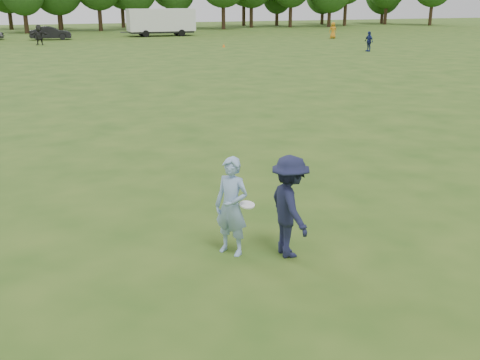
{
  "coord_description": "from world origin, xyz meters",
  "views": [
    {
      "loc": [
        -3.11,
        -8.22,
        4.41
      ],
      "look_at": [
        0.59,
        1.29,
        1.1
      ],
      "focal_mm": 42.0,
      "sensor_mm": 36.0,
      "label": 1
    }
  ],
  "objects_px": {
    "defender": "(290,207)",
    "player_far_d": "(39,35)",
    "player_far_b": "(369,41)",
    "player_far_c": "(333,30)",
    "car_f": "(51,33)",
    "thrower": "(232,207)",
    "cargo_trailer": "(161,21)",
    "field_cone": "(224,46)"
  },
  "relations": [
    {
      "from": "defender",
      "to": "player_far_d",
      "type": "distance_m",
      "value": 51.77
    },
    {
      "from": "player_far_b",
      "to": "player_far_d",
      "type": "xyz_separation_m",
      "value": [
        -26.23,
        17.7,
        0.13
      ]
    },
    {
      "from": "player_far_d",
      "to": "player_far_b",
      "type": "bearing_deg",
      "value": -25.11
    },
    {
      "from": "player_far_c",
      "to": "car_f",
      "type": "height_order",
      "value": "player_far_c"
    },
    {
      "from": "thrower",
      "to": "defender",
      "type": "height_order",
      "value": "defender"
    },
    {
      "from": "thrower",
      "to": "player_far_b",
      "type": "xyz_separation_m",
      "value": [
        25.18,
        33.59,
        -0.05
      ]
    },
    {
      "from": "car_f",
      "to": "cargo_trailer",
      "type": "xyz_separation_m",
      "value": [
        12.97,
        1.83,
        1.05
      ]
    },
    {
      "from": "player_far_b",
      "to": "player_far_d",
      "type": "height_order",
      "value": "player_far_d"
    },
    {
      "from": "car_f",
      "to": "cargo_trailer",
      "type": "bearing_deg",
      "value": -76.0
    },
    {
      "from": "cargo_trailer",
      "to": "player_far_b",
      "type": "bearing_deg",
      "value": -66.21
    },
    {
      "from": "player_far_c",
      "to": "player_far_d",
      "type": "bearing_deg",
      "value": 4.87
    },
    {
      "from": "player_far_b",
      "to": "car_f",
      "type": "xyz_separation_m",
      "value": [
        -24.75,
        24.89,
        -0.13
      ]
    },
    {
      "from": "field_cone",
      "to": "player_far_d",
      "type": "bearing_deg",
      "value": 150.8
    },
    {
      "from": "defender",
      "to": "field_cone",
      "type": "bearing_deg",
      "value": -15.51
    },
    {
      "from": "player_far_b",
      "to": "player_far_d",
      "type": "distance_m",
      "value": 31.65
    },
    {
      "from": "defender",
      "to": "player_far_d",
      "type": "height_order",
      "value": "player_far_d"
    },
    {
      "from": "defender",
      "to": "field_cone",
      "type": "distance_m",
      "value": 45.02
    },
    {
      "from": "car_f",
      "to": "field_cone",
      "type": "height_order",
      "value": "car_f"
    },
    {
      "from": "car_f",
      "to": "cargo_trailer",
      "type": "relative_size",
      "value": 0.49
    },
    {
      "from": "player_far_d",
      "to": "car_f",
      "type": "distance_m",
      "value": 7.35
    },
    {
      "from": "thrower",
      "to": "player_far_d",
      "type": "height_order",
      "value": "player_far_d"
    },
    {
      "from": "player_far_b",
      "to": "car_f",
      "type": "distance_m",
      "value": 35.1
    },
    {
      "from": "player_far_c",
      "to": "field_cone",
      "type": "relative_size",
      "value": 6.06
    },
    {
      "from": "car_f",
      "to": "player_far_d",
      "type": "bearing_deg",
      "value": 174.29
    },
    {
      "from": "player_far_d",
      "to": "cargo_trailer",
      "type": "relative_size",
      "value": 0.22
    },
    {
      "from": "thrower",
      "to": "car_f",
      "type": "height_order",
      "value": "thrower"
    },
    {
      "from": "thrower",
      "to": "defender",
      "type": "bearing_deg",
      "value": 27.85
    },
    {
      "from": "thrower",
      "to": "player_far_d",
      "type": "xyz_separation_m",
      "value": [
        -1.05,
        51.29,
        0.08
      ]
    },
    {
      "from": "player_far_b",
      "to": "cargo_trailer",
      "type": "bearing_deg",
      "value": -163.11
    },
    {
      "from": "defender",
      "to": "player_far_b",
      "type": "relative_size",
      "value": 1.08
    },
    {
      "from": "player_far_c",
      "to": "cargo_trailer",
      "type": "bearing_deg",
      "value": -24.32
    },
    {
      "from": "player_far_d",
      "to": "field_cone",
      "type": "xyz_separation_m",
      "value": [
        16.05,
        -8.97,
        -0.83
      ]
    },
    {
      "from": "thrower",
      "to": "cargo_trailer",
      "type": "bearing_deg",
      "value": 130.32
    },
    {
      "from": "thrower",
      "to": "player_far_d",
      "type": "relative_size",
      "value": 0.92
    },
    {
      "from": "thrower",
      "to": "defender",
      "type": "distance_m",
      "value": 1.03
    },
    {
      "from": "defender",
      "to": "field_cone",
      "type": "height_order",
      "value": "defender"
    },
    {
      "from": "player_far_b",
      "to": "field_cone",
      "type": "bearing_deg",
      "value": -137.53
    },
    {
      "from": "field_cone",
      "to": "thrower",
      "type": "bearing_deg",
      "value": -109.52
    },
    {
      "from": "player_far_b",
      "to": "cargo_trailer",
      "type": "relative_size",
      "value": 0.19
    },
    {
      "from": "player_far_d",
      "to": "car_f",
      "type": "relative_size",
      "value": 0.45
    },
    {
      "from": "defender",
      "to": "car_f",
      "type": "height_order",
      "value": "defender"
    },
    {
      "from": "defender",
      "to": "player_far_c",
      "type": "distance_m",
      "value": 57.64
    }
  ]
}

